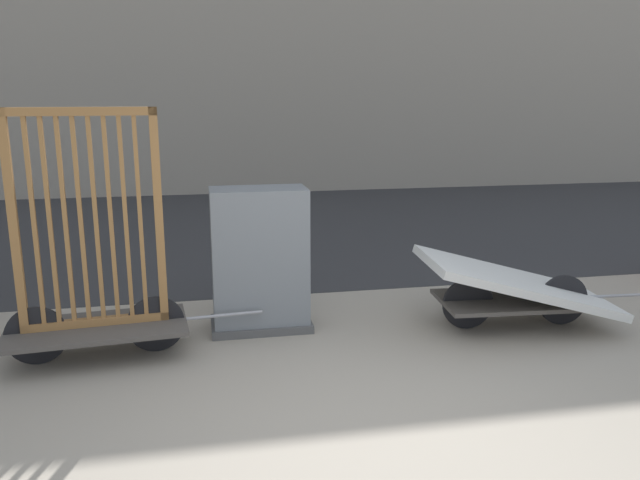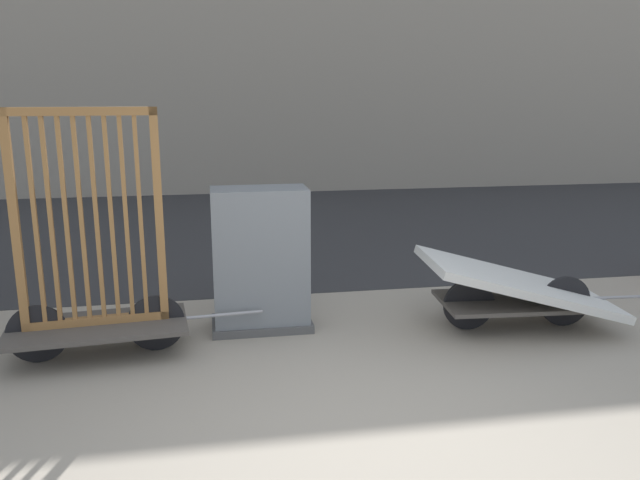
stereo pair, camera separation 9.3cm
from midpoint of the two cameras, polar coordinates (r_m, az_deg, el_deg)
The scene contains 5 objects.
ground_plane at distance 4.35m, azimuth 5.07°, elevation -18.03°, with size 60.00×60.00×0.00m, color gray.
road_strip at distance 11.06m, azimuth -4.67°, elevation 1.28°, with size 56.00×7.92×0.01m.
bike_cart_with_bedframe at distance 5.70m, azimuth -19.46°, elevation -3.39°, with size 2.24×0.92×2.16m.
bike_cart_with_mattress at distance 6.44m, azimuth 18.11°, elevation -4.23°, with size 2.42×1.17×0.74m.
utility_cabinet at distance 6.07m, azimuth -5.03°, elevation -2.16°, with size 0.97×0.54×1.40m.
Camera 2 is at (-0.97, -3.60, 2.24)m, focal length 35.00 mm.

